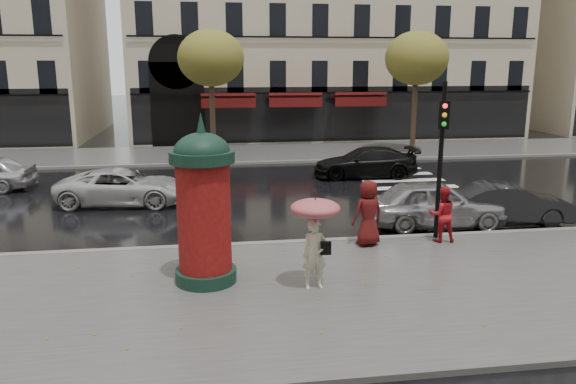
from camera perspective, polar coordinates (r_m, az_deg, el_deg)
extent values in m
plane|color=black|center=(12.92, 2.96, -9.57)|extent=(160.00, 160.00, 0.00)
cube|color=#474744|center=(12.45, 3.42, -10.19)|extent=(90.00, 7.00, 0.12)
cube|color=#474744|center=(31.17, -3.89, 3.93)|extent=(90.00, 6.00, 0.12)
cube|color=slate|center=(15.67, 0.81, -5.18)|extent=(90.00, 0.25, 0.14)
cube|color=slate|center=(28.22, -3.40, 3.01)|extent=(90.00, 0.25, 0.14)
cube|color=silver|center=(23.42, 12.82, 0.46)|extent=(3.60, 11.75, 0.01)
cylinder|color=#38281C|center=(29.79, -7.69, 8.35)|extent=(0.28, 0.28, 5.20)
ellipsoid|color=#536921|center=(29.70, -7.85, 13.35)|extent=(3.40, 3.40, 2.89)
cylinder|color=#38281C|center=(31.89, 12.71, 8.45)|extent=(0.28, 0.28, 5.20)
ellipsoid|color=#536921|center=(31.80, 12.94, 13.12)|extent=(3.40, 3.40, 2.89)
imported|color=beige|center=(12.27, 2.73, -6.34)|extent=(0.61, 0.44, 1.55)
cylinder|color=black|center=(12.11, 2.76, -4.03)|extent=(0.02, 0.02, 0.98)
ellipsoid|color=#BE2353|center=(11.97, 2.79, -1.66)|extent=(1.08, 1.08, 0.38)
cone|color=black|center=(11.91, 2.80, -0.65)|extent=(0.04, 0.04, 0.08)
cube|color=black|center=(12.21, 3.85, -5.69)|extent=(0.23, 0.10, 0.29)
imported|color=#B4161D|center=(15.99, 15.40, -2.21)|extent=(0.80, 0.65, 1.54)
imported|color=#501010|center=(15.24, 8.14, -2.12)|extent=(1.01, 0.81, 1.79)
cylinder|color=#112D22|center=(12.98, -8.32, -8.32)|extent=(1.38, 1.38, 0.30)
cylinder|color=maroon|center=(12.55, -8.52, -2.44)|extent=(1.18, 1.18, 2.46)
cylinder|color=#112D22|center=(12.27, -8.73, 3.56)|extent=(1.42, 1.42, 0.25)
ellipsoid|color=#112D22|center=(12.25, -8.75, 4.02)|extent=(1.22, 1.22, 0.86)
cone|color=#112D22|center=(12.17, -8.85, 7.00)|extent=(0.20, 0.20, 0.44)
cylinder|color=black|center=(16.06, 15.21, 3.01)|extent=(0.13, 0.13, 4.35)
cube|color=black|center=(15.66, 15.58, 7.57)|extent=(0.32, 0.27, 0.76)
imported|color=#9D9CA0|center=(17.84, 14.67, -1.14)|extent=(4.37, 1.92, 1.46)
imported|color=black|center=(18.94, 21.51, -1.11)|extent=(4.00, 1.80, 1.27)
imported|color=beige|center=(20.86, -16.41, 0.50)|extent=(4.77, 2.58, 1.27)
imported|color=black|center=(25.05, 7.84, 3.00)|extent=(4.66, 2.13, 1.32)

